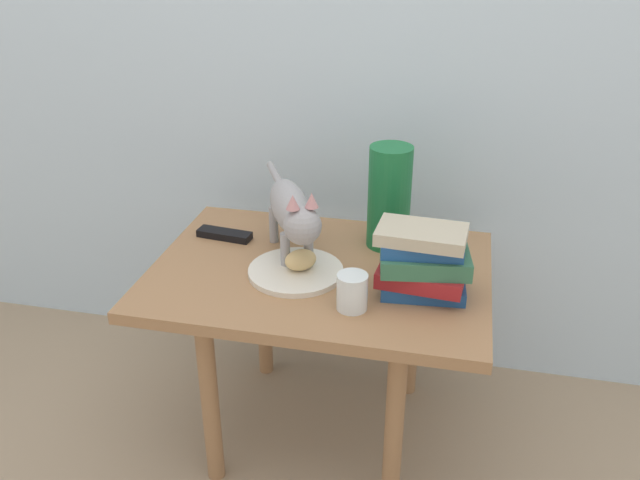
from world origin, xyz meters
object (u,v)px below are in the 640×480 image
at_px(plate, 296,271).
at_px(green_vase, 389,197).
at_px(side_table, 320,292).
at_px(candle_jar, 352,294).
at_px(tv_remote, 225,234).
at_px(cat, 292,211).
at_px(book_stack, 423,262).
at_px(bread_roll, 301,260).

xyz_separation_m(plate, green_vase, (0.20, 0.21, 0.13)).
bearing_deg(plate, side_table, 36.74).
xyz_separation_m(candle_jar, tv_remote, (-0.40, 0.27, -0.03)).
relative_size(plate, cat, 0.53).
bearing_deg(plate, book_stack, -5.12).
bearing_deg(book_stack, bread_roll, 174.06).
bearing_deg(cat, side_table, -26.54).
relative_size(plate, green_vase, 0.86).
bearing_deg(cat, plate, -70.64).
bearing_deg(side_table, book_stack, -14.66).
bearing_deg(book_stack, cat, 162.33).
relative_size(side_table, green_vase, 3.06).
height_order(bread_roll, book_stack, book_stack).
relative_size(cat, tv_remote, 2.93).
height_order(candle_jar, tv_remote, candle_jar).
height_order(bread_roll, candle_jar, candle_jar).
xyz_separation_m(plate, book_stack, (0.31, -0.03, 0.08)).
height_order(cat, candle_jar, cat).
relative_size(book_stack, candle_jar, 2.62).
xyz_separation_m(cat, candle_jar, (0.19, -0.20, -0.09)).
distance_m(side_table, plate, 0.10).
height_order(side_table, book_stack, book_stack).
relative_size(cat, book_stack, 1.97).
bearing_deg(green_vase, book_stack, -65.30).
xyz_separation_m(book_stack, green_vase, (-0.11, 0.24, 0.05)).
distance_m(cat, green_vase, 0.26).
xyz_separation_m(plate, candle_jar, (0.16, -0.12, 0.03)).
relative_size(plate, candle_jar, 2.76).
distance_m(bread_roll, candle_jar, 0.20).
relative_size(green_vase, tv_remote, 1.82).
bearing_deg(tv_remote, side_table, -14.58).
xyz_separation_m(side_table, cat, (-0.08, 0.04, 0.20)).
height_order(cat, tv_remote, cat).
relative_size(bread_roll, book_stack, 0.36).
distance_m(green_vase, candle_jar, 0.35).
height_order(plate, green_vase, green_vase).
relative_size(side_table, book_stack, 3.76).
bearing_deg(side_table, green_vase, 49.30).
distance_m(plate, tv_remote, 0.28).
xyz_separation_m(bread_roll, candle_jar, (0.15, -0.13, -0.00)).
bearing_deg(cat, candle_jar, -46.82).
distance_m(plate, candle_jar, 0.21).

